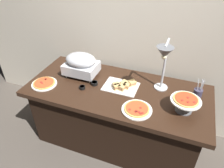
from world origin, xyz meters
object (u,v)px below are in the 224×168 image
(pizza_plate_center, at_px, (137,109))
(sauce_cup_near, at_px, (82,87))
(utensil_holder, at_px, (198,94))
(pizza_plate_raised_stand, at_px, (186,101))
(chafing_dish, at_px, (81,64))
(heat_lamp, at_px, (164,57))
(sauce_cup_far, at_px, (94,83))
(pizza_plate_front, at_px, (44,83))
(sandwich_platter, at_px, (122,86))

(pizza_plate_center, height_order, sauce_cup_near, same)
(utensil_holder, bearing_deg, pizza_plate_raised_stand, -114.49)
(chafing_dish, bearing_deg, heat_lamp, -4.86)
(chafing_dish, height_order, utensil_holder, chafing_dish)
(chafing_dish, bearing_deg, sauce_cup_far, -29.78)
(sauce_cup_far, bearing_deg, chafing_dish, 150.22)
(pizza_plate_center, bearing_deg, chafing_dish, 154.72)
(pizza_plate_front, distance_m, pizza_plate_center, 1.04)
(pizza_plate_raised_stand, height_order, sauce_cup_far, pizza_plate_raised_stand)
(pizza_plate_front, distance_m, sauce_cup_near, 0.42)
(sandwich_platter, relative_size, utensil_holder, 1.56)
(utensil_holder, bearing_deg, chafing_dish, -179.08)
(pizza_plate_center, xyz_separation_m, sauce_cup_far, (-0.53, 0.23, 0.01))
(chafing_dish, distance_m, sauce_cup_near, 0.30)
(utensil_holder, bearing_deg, sandwich_platter, -173.49)
(pizza_plate_front, bearing_deg, pizza_plate_raised_stand, 4.17)
(pizza_plate_front, xyz_separation_m, sauce_cup_near, (0.42, 0.08, 0.00))
(utensil_holder, bearing_deg, pizza_plate_front, -167.94)
(heat_lamp, xyz_separation_m, utensil_holder, (0.36, 0.10, -0.38))
(pizza_plate_raised_stand, distance_m, sauce_cup_far, 0.94)
(sandwich_platter, xyz_separation_m, sauce_cup_far, (-0.29, -0.06, -0.00))
(pizza_plate_center, relative_size, sandwich_platter, 0.79)
(heat_lamp, relative_size, pizza_plate_raised_stand, 2.07)
(pizza_plate_center, height_order, pizza_plate_raised_stand, pizza_plate_raised_stand)
(pizza_plate_front, bearing_deg, utensil_holder, 12.06)
(utensil_holder, bearing_deg, sauce_cup_near, -167.29)
(chafing_dish, height_order, heat_lamp, heat_lamp)
(pizza_plate_raised_stand, height_order, sandwich_platter, pizza_plate_raised_stand)
(pizza_plate_raised_stand, bearing_deg, heat_lamp, 153.35)
(heat_lamp, bearing_deg, sandwich_platter, 178.34)
(chafing_dish, height_order, pizza_plate_center, chafing_dish)
(pizza_plate_front, bearing_deg, chafing_dish, 46.45)
(sauce_cup_near, bearing_deg, heat_lamp, 11.68)
(heat_lamp, relative_size, utensil_holder, 2.45)
(pizza_plate_front, distance_m, utensil_holder, 1.57)
(chafing_dish, bearing_deg, sauce_cup_near, -62.10)
(pizza_plate_front, relative_size, sauce_cup_near, 4.40)
(chafing_dish, bearing_deg, pizza_plate_front, -133.55)
(sandwich_platter, height_order, sauce_cup_near, sandwich_platter)
(chafing_dish, bearing_deg, sandwich_platter, -7.24)
(pizza_plate_center, xyz_separation_m, utensil_holder, (0.50, 0.37, 0.05))
(pizza_plate_raised_stand, relative_size, sauce_cup_near, 4.43)
(sauce_cup_near, bearing_deg, utensil_holder, 12.71)
(pizza_plate_center, bearing_deg, pizza_plate_raised_stand, 20.25)
(chafing_dish, bearing_deg, utensil_holder, 0.92)
(heat_lamp, bearing_deg, utensil_holder, 14.87)
(pizza_plate_center, relative_size, utensil_holder, 1.23)
(pizza_plate_front, xyz_separation_m, pizza_plate_raised_stand, (1.44, 0.10, 0.10))
(heat_lamp, height_order, sauce_cup_far, heat_lamp)
(chafing_dish, height_order, sandwich_platter, chafing_dish)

